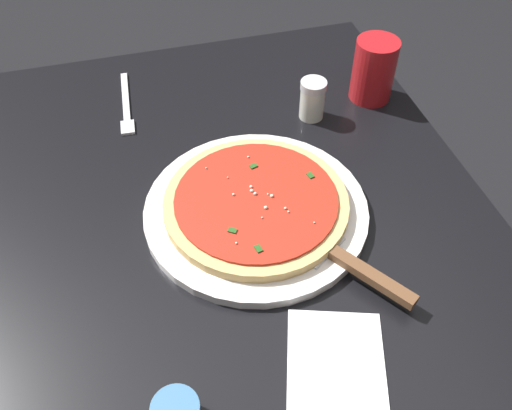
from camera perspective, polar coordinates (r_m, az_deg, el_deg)
name	(u,v)px	position (r m, az deg, el deg)	size (l,w,h in m)	color
ground_plane	(239,391)	(1.48, -1.77, -18.89)	(5.00, 5.00, 0.00)	black
restaurant_table	(232,252)	(0.97, -2.56, -4.98)	(0.89, 0.78, 0.73)	black
serving_plate	(256,210)	(0.83, 0.00, -0.58)	(0.34, 0.34, 0.02)	white
pizza	(256,203)	(0.81, 0.00, 0.24)	(0.28, 0.28, 0.02)	#DBB26B
pizza_server	(347,262)	(0.76, 9.44, -5.86)	(0.21, 0.16, 0.01)	silver
cup_tall_drink	(374,70)	(1.04, 12.21, 13.63)	(0.08, 0.08, 0.12)	#B2191E
napkin_folded_right	(336,365)	(0.70, 8.37, -16.26)	(0.15, 0.12, 0.00)	white
fork	(126,106)	(1.05, -13.42, 10.01)	(0.19, 0.03, 0.00)	silver
parmesan_shaker	(312,99)	(0.99, 5.91, 10.94)	(0.05, 0.05, 0.07)	silver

